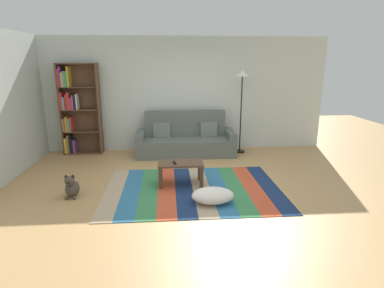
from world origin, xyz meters
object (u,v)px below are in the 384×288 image
Objects in this scene: bookshelf at (76,110)px; tv_remote at (174,163)px; dog at (72,187)px; standing_lamp at (242,84)px; couch at (186,140)px; pouf at (213,196)px; coffee_table at (181,167)px.

bookshelf reaches higher than tv_remote.
standing_lamp is at bearing 35.50° from dog.
couch is at bearing 72.11° from tv_remote.
bookshelf is 3.89m from standing_lamp.
pouf is 1.64× the size of dog.
couch is at bearing 48.93° from dog.
standing_lamp reaches higher than dog.
standing_lamp is at bearing 69.20° from pouf.
tv_remote reaches higher than coffee_table.
standing_lamp is at bearing 52.58° from coffee_table.
couch is 1.08× the size of bookshelf.
bookshelf is (-2.53, 0.29, 0.70)m from couch.
dog is at bearing -144.50° from standing_lamp.
bookshelf is 3.21× the size of pouf.
pouf is 0.34× the size of standing_lamp.
dog is at bearing -168.28° from coffee_table.
tv_remote is at bearing 126.53° from pouf.
bookshelf is 13.96× the size of tv_remote.
dog is at bearing -77.82° from bookshelf.
pouf is 3.32m from standing_lamp.
coffee_table is 0.41× the size of standing_lamp.
standing_lamp is at bearing -3.14° from bookshelf.
couch is 3.46× the size of pouf.
dog is 2.65× the size of tv_remote.
coffee_table is at bearing -127.42° from standing_lamp.
dog is (-1.78, -0.37, -0.17)m from coffee_table.
pouf is (0.26, -2.70, -0.21)m from couch.
couch is 1.97m from tv_remote.
standing_lamp is at bearing 3.26° from couch.
couch reaches higher than tv_remote.
bookshelf is 1.08× the size of standing_lamp.
dog is at bearing -177.44° from tv_remote.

